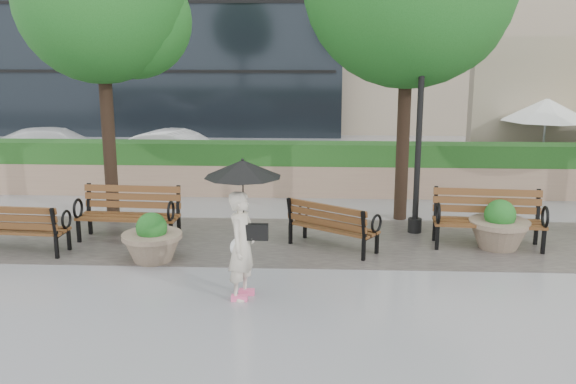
{
  "coord_description": "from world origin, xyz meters",
  "views": [
    {
      "loc": [
        0.05,
        -9.09,
        3.81
      ],
      "look_at": [
        -0.49,
        2.54,
        1.1
      ],
      "focal_mm": 40.0,
      "sensor_mm": 36.0,
      "label": 1
    }
  ],
  "objects_px": {
    "bench_3": "(487,231)",
    "pedestrian": "(243,216)",
    "bench_2": "(332,235)",
    "planter_right": "(499,229)",
    "planter_left": "(152,242)",
    "car_right": "(179,152)",
    "bench_1": "(129,225)",
    "lamppost": "(419,137)",
    "car_left": "(58,148)",
    "bench_0": "(19,238)"
  },
  "relations": [
    {
      "from": "bench_3",
      "to": "pedestrian",
      "type": "xyz_separation_m",
      "value": [
        -4.36,
        -2.67,
        0.97
      ]
    },
    {
      "from": "bench_0",
      "to": "planter_left",
      "type": "distance_m",
      "value": 2.61
    },
    {
      "from": "bench_2",
      "to": "car_right",
      "type": "relative_size",
      "value": 0.47
    },
    {
      "from": "bench_1",
      "to": "pedestrian",
      "type": "height_order",
      "value": "pedestrian"
    },
    {
      "from": "car_right",
      "to": "bench_3",
      "type": "bearing_deg",
      "value": -120.32
    },
    {
      "from": "bench_1",
      "to": "pedestrian",
      "type": "distance_m",
      "value": 3.96
    },
    {
      "from": "planter_right",
      "to": "bench_1",
      "type": "bearing_deg",
      "value": 178.38
    },
    {
      "from": "planter_right",
      "to": "planter_left",
      "type": "bearing_deg",
      "value": -170.76
    },
    {
      "from": "bench_3",
      "to": "pedestrian",
      "type": "relative_size",
      "value": 0.98
    },
    {
      "from": "bench_0",
      "to": "bench_3",
      "type": "height_order",
      "value": "bench_3"
    },
    {
      "from": "lamppost",
      "to": "car_left",
      "type": "xyz_separation_m",
      "value": [
        -10.07,
        6.52,
        -1.35
      ]
    },
    {
      "from": "bench_3",
      "to": "planter_right",
      "type": "relative_size",
      "value": 1.84
    },
    {
      "from": "lamppost",
      "to": "car_right",
      "type": "xyz_separation_m",
      "value": [
        -6.16,
        6.01,
        -1.35
      ]
    },
    {
      "from": "bench_1",
      "to": "lamppost",
      "type": "distance_m",
      "value": 6.0
    },
    {
      "from": "bench_2",
      "to": "planter_right",
      "type": "distance_m",
      "value": 3.16
    },
    {
      "from": "planter_left",
      "to": "car_right",
      "type": "distance_m",
      "value": 8.12
    },
    {
      "from": "planter_right",
      "to": "car_right",
      "type": "distance_m",
      "value": 10.32
    },
    {
      "from": "car_left",
      "to": "car_right",
      "type": "xyz_separation_m",
      "value": [
        3.91,
        -0.5,
        -0.0
      ]
    },
    {
      "from": "planter_left",
      "to": "pedestrian",
      "type": "height_order",
      "value": "pedestrian"
    },
    {
      "from": "bench_3",
      "to": "car_right",
      "type": "height_order",
      "value": "car_right"
    },
    {
      "from": "bench_2",
      "to": "bench_3",
      "type": "xyz_separation_m",
      "value": [
        2.95,
        0.25,
        0.05
      ]
    },
    {
      "from": "bench_2",
      "to": "pedestrian",
      "type": "height_order",
      "value": "pedestrian"
    },
    {
      "from": "bench_2",
      "to": "planter_right",
      "type": "xyz_separation_m",
      "value": [
        3.15,
        0.2,
        0.1
      ]
    },
    {
      "from": "bench_1",
      "to": "planter_right",
      "type": "bearing_deg",
      "value": 2.0
    },
    {
      "from": "planter_right",
      "to": "bench_3",
      "type": "bearing_deg",
      "value": 165.93
    },
    {
      "from": "bench_2",
      "to": "car_right",
      "type": "bearing_deg",
      "value": -23.94
    },
    {
      "from": "lamppost",
      "to": "pedestrian",
      "type": "bearing_deg",
      "value": -131.01
    },
    {
      "from": "bench_1",
      "to": "car_left",
      "type": "height_order",
      "value": "car_left"
    },
    {
      "from": "bench_2",
      "to": "bench_0",
      "type": "bearing_deg",
      "value": 39.25
    },
    {
      "from": "planter_right",
      "to": "car_left",
      "type": "xyz_separation_m",
      "value": [
        -11.5,
        7.49,
        0.26
      ]
    },
    {
      "from": "bench_1",
      "to": "bench_2",
      "type": "bearing_deg",
      "value": -2.2
    },
    {
      "from": "bench_2",
      "to": "lamppost",
      "type": "bearing_deg",
      "value": -111.21
    },
    {
      "from": "bench_3",
      "to": "car_left",
      "type": "height_order",
      "value": "car_left"
    },
    {
      "from": "planter_right",
      "to": "car_right",
      "type": "bearing_deg",
      "value": 137.39
    },
    {
      "from": "bench_0",
      "to": "pedestrian",
      "type": "relative_size",
      "value": 0.86
    },
    {
      "from": "car_left",
      "to": "car_right",
      "type": "relative_size",
      "value": 1.14
    },
    {
      "from": "planter_left",
      "to": "car_right",
      "type": "relative_size",
      "value": 0.28
    },
    {
      "from": "planter_left",
      "to": "bench_1",
      "type": "bearing_deg",
      "value": 122.07
    },
    {
      "from": "bench_0",
      "to": "car_left",
      "type": "bearing_deg",
      "value": -68.58
    },
    {
      "from": "bench_0",
      "to": "planter_right",
      "type": "relative_size",
      "value": 1.61
    },
    {
      "from": "bench_2",
      "to": "planter_left",
      "type": "height_order",
      "value": "bench_2"
    },
    {
      "from": "bench_1",
      "to": "lamppost",
      "type": "bearing_deg",
      "value": 11.29
    },
    {
      "from": "bench_0",
      "to": "bench_2",
      "type": "distance_m",
      "value": 5.83
    },
    {
      "from": "bench_0",
      "to": "lamppost",
      "type": "distance_m",
      "value": 7.89
    },
    {
      "from": "bench_3",
      "to": "planter_left",
      "type": "height_order",
      "value": "bench_3"
    },
    {
      "from": "car_left",
      "to": "car_right",
      "type": "bearing_deg",
      "value": -110.56
    },
    {
      "from": "bench_1",
      "to": "planter_right",
      "type": "distance_m",
      "value": 7.15
    },
    {
      "from": "pedestrian",
      "to": "planter_left",
      "type": "bearing_deg",
      "value": 67.63
    },
    {
      "from": "planter_right",
      "to": "car_left",
      "type": "bearing_deg",
      "value": 146.93
    },
    {
      "from": "bench_3",
      "to": "lamppost",
      "type": "bearing_deg",
      "value": 147.89
    }
  ]
}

